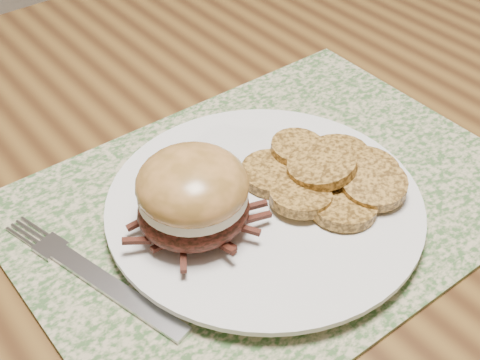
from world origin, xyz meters
name	(u,v)px	position (x,y,z in m)	size (l,w,h in m)	color
dining_table	(87,319)	(0.00, 0.00, 0.67)	(1.50, 0.90, 0.75)	brown
placemat	(271,201)	(0.18, -0.05, 0.75)	(0.45, 0.33, 0.00)	#3C5E30
dinner_plate	(264,208)	(0.16, -0.06, 0.76)	(0.26, 0.26, 0.02)	silver
pork_sandwich	(193,195)	(0.09, -0.05, 0.80)	(0.10, 0.10, 0.07)	black
roasted_potatoes	(327,175)	(0.22, -0.07, 0.78)	(0.14, 0.15, 0.03)	#A67630
fork	(91,274)	(0.00, -0.03, 0.76)	(0.07, 0.19, 0.00)	#B6B6BD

